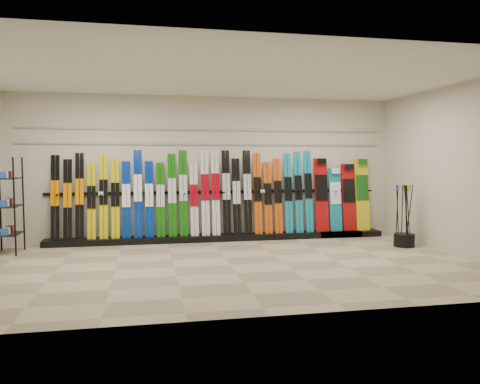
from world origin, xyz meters
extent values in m
plane|color=gray|center=(0.00, 0.00, 0.00)|extent=(8.00, 8.00, 0.00)
plane|color=beige|center=(0.00, 2.50, 1.50)|extent=(8.00, 0.00, 8.00)
plane|color=beige|center=(4.00, 0.00, 1.50)|extent=(0.00, 5.00, 5.00)
plane|color=silver|center=(0.00, 0.00, 3.00)|extent=(8.00, 8.00, 0.00)
cube|color=black|center=(0.22, 2.28, 0.06)|extent=(8.00, 0.40, 0.12)
cube|color=black|center=(-3.05, 2.36, 0.95)|extent=(0.17, 0.28, 1.66)
cube|color=black|center=(-2.82, 2.35, 0.91)|extent=(0.17, 0.26, 1.58)
cube|color=black|center=(-2.60, 2.36, 0.97)|extent=(0.17, 0.28, 1.70)
cube|color=#CDBE0B|center=(-2.37, 2.35, 0.87)|extent=(0.17, 0.25, 1.50)
cube|color=#CDBE0B|center=(-2.14, 2.36, 0.96)|extent=(0.17, 0.28, 1.67)
cube|color=#CDBE0B|center=(-1.91, 2.35, 0.91)|extent=(0.17, 0.26, 1.58)
cube|color=#032993|center=(-1.70, 2.35, 0.89)|extent=(0.17, 0.26, 1.54)
cube|color=#032993|center=(-1.47, 2.37, 1.02)|extent=(0.17, 0.30, 1.81)
cube|color=#032993|center=(-1.25, 2.35, 0.89)|extent=(0.17, 0.26, 1.54)
cube|color=#116509|center=(-1.02, 2.35, 0.87)|extent=(0.17, 0.25, 1.51)
cube|color=#116509|center=(-0.78, 2.36, 0.96)|extent=(0.17, 0.28, 1.69)
cube|color=#116509|center=(-0.56, 2.37, 1.01)|extent=(0.17, 0.30, 1.79)
cube|color=silver|center=(-0.34, 2.35, 0.87)|extent=(0.17, 0.25, 1.50)
cube|color=silver|center=(-0.10, 2.37, 1.02)|extent=(0.17, 0.30, 1.81)
cube|color=silver|center=(0.12, 2.37, 1.03)|extent=(0.17, 0.30, 1.82)
cube|color=black|center=(0.35, 2.37, 1.03)|extent=(0.17, 0.30, 1.83)
cube|color=black|center=(0.56, 2.36, 0.91)|extent=(0.17, 0.27, 1.59)
cube|color=black|center=(0.80, 2.37, 1.02)|extent=(0.17, 0.30, 1.80)
cube|color=#C8480E|center=(1.02, 2.36, 0.97)|extent=(0.17, 0.28, 1.71)
cube|color=#C8480E|center=(1.24, 2.35, 0.88)|extent=(0.17, 0.25, 1.52)
cube|color=#C8480E|center=(1.47, 2.36, 0.91)|extent=(0.17, 0.27, 1.59)
cube|color=#127C9C|center=(1.70, 2.36, 0.97)|extent=(0.17, 0.28, 1.70)
cube|color=#127C9C|center=(1.93, 2.37, 0.99)|extent=(0.17, 0.29, 1.75)
cube|color=#127C9C|center=(2.16, 2.37, 1.03)|extent=(0.17, 0.30, 1.81)
cube|color=#990C0C|center=(2.45, 2.36, 0.92)|extent=(0.30, 0.25, 1.60)
cube|color=#14728C|center=(2.77, 2.35, 0.81)|extent=(0.27, 0.22, 1.38)
cube|color=#990C0C|center=(3.09, 2.35, 0.85)|extent=(0.30, 0.23, 1.47)
cube|color=gold|center=(3.41, 2.36, 0.91)|extent=(0.31, 0.24, 1.58)
cube|color=black|center=(-3.75, 1.70, 0.87)|extent=(0.40, 0.60, 1.73)
cylinder|color=black|center=(3.60, 0.91, 0.12)|extent=(0.39, 0.39, 0.25)
cylinder|color=black|center=(3.67, 0.97, 0.61)|extent=(0.07, 0.14, 1.18)
cylinder|color=black|center=(3.60, 0.84, 0.61)|extent=(0.13, 0.14, 1.17)
cylinder|color=black|center=(3.47, 0.95, 0.61)|extent=(0.03, 0.13, 1.18)
cylinder|color=black|center=(3.55, 0.92, 0.61)|extent=(0.08, 0.14, 1.17)
cylinder|color=black|center=(3.50, 1.03, 0.61)|extent=(0.10, 0.11, 1.18)
cylinder|color=black|center=(3.59, 0.76, 0.61)|extent=(0.09, 0.09, 1.18)
cylinder|color=black|center=(3.71, 0.93, 0.61)|extent=(0.14, 0.03, 1.18)
cylinder|color=black|center=(3.59, 0.85, 0.61)|extent=(0.03, 0.13, 1.18)
cube|color=gray|center=(0.00, 2.48, 2.00)|extent=(7.60, 0.02, 0.03)
cube|color=gray|center=(0.00, 2.48, 2.30)|extent=(7.60, 0.02, 0.03)
camera|label=1|loc=(-1.28, -7.28, 1.69)|focal=35.00mm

